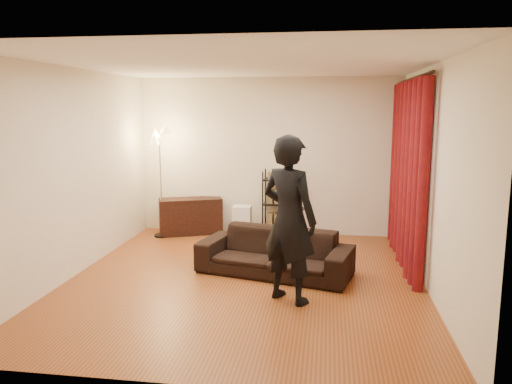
% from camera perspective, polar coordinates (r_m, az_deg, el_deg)
% --- Properties ---
extents(floor, '(5.00, 5.00, 0.00)m').
position_cam_1_polar(floor, '(6.51, -1.27, -10.00)').
color(floor, '#96451F').
rests_on(floor, ground).
extents(ceiling, '(5.00, 5.00, 0.00)m').
position_cam_1_polar(ceiling, '(6.16, -1.36, 14.39)').
color(ceiling, white).
rests_on(ceiling, ground).
extents(wall_back, '(5.00, 0.00, 5.00)m').
position_cam_1_polar(wall_back, '(8.65, 1.44, 4.07)').
color(wall_back, beige).
rests_on(wall_back, ground).
extents(wall_front, '(5.00, 0.00, 5.00)m').
position_cam_1_polar(wall_front, '(3.79, -7.60, -3.26)').
color(wall_front, beige).
rests_on(wall_front, ground).
extents(wall_left, '(0.00, 5.00, 5.00)m').
position_cam_1_polar(wall_left, '(6.93, -20.01, 2.09)').
color(wall_left, beige).
rests_on(wall_left, ground).
extents(wall_right, '(0.00, 5.00, 5.00)m').
position_cam_1_polar(wall_right, '(6.23, 19.55, 1.33)').
color(wall_right, beige).
rests_on(wall_right, ground).
extents(curtain_rod, '(0.04, 2.65, 0.04)m').
position_cam_1_polar(curtain_rod, '(7.27, 17.58, 12.28)').
color(curtain_rod, black).
rests_on(curtain_rod, wall_right).
extents(curtain, '(0.22, 2.65, 2.55)m').
position_cam_1_polar(curtain, '(7.32, 16.91, 2.04)').
color(curtain, maroon).
rests_on(curtain, ground).
extents(sofa, '(2.14, 1.25, 0.59)m').
position_cam_1_polar(sofa, '(6.66, 2.13, -6.92)').
color(sofa, black).
rests_on(sofa, ground).
extents(person, '(0.83, 0.75, 1.90)m').
position_cam_1_polar(person, '(5.60, 3.81, -3.15)').
color(person, black).
rests_on(person, ground).
extents(media_cabinet, '(1.15, 0.77, 0.63)m').
position_cam_1_polar(media_cabinet, '(8.81, -7.47, -2.74)').
color(media_cabinet, black).
rests_on(media_cabinet, ground).
extents(storage_boxes, '(0.33, 0.26, 0.53)m').
position_cam_1_polar(storage_boxes, '(8.58, -1.65, -3.32)').
color(storage_boxes, silver).
rests_on(storage_boxes, ground).
extents(wire_shelf, '(0.55, 0.41, 1.14)m').
position_cam_1_polar(wire_shelf, '(8.52, 2.65, -1.33)').
color(wire_shelf, black).
rests_on(wire_shelf, ground).
extents(floor_lamp, '(0.36, 0.36, 1.86)m').
position_cam_1_polar(floor_lamp, '(8.59, -10.84, 1.04)').
color(floor_lamp, silver).
rests_on(floor_lamp, ground).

